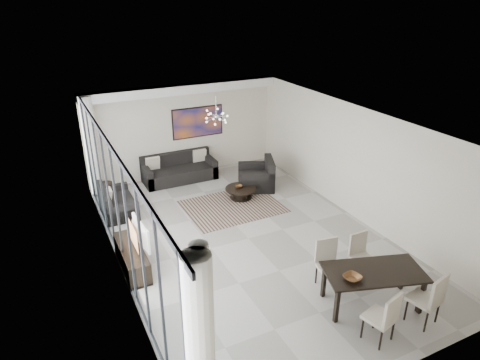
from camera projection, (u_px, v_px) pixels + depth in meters
room_shell at (267, 180)px, 9.85m from camera, size 6.00×9.00×2.90m
window_wall at (122, 209)px, 8.51m from camera, size 0.37×8.95×2.90m
soffit at (183, 89)px, 12.65m from camera, size 5.98×0.40×0.26m
painting at (198, 122)px, 13.45m from camera, size 1.68×0.04×0.98m
chandelier at (216, 116)px, 11.47m from camera, size 0.66×0.66×0.71m
rug at (233, 206)px, 11.77m from camera, size 2.58×2.00×0.01m
coffee_table at (241, 192)px, 12.19m from camera, size 0.89×0.89×0.31m
bowl_coffee at (239, 187)px, 12.14m from camera, size 0.23×0.23×0.07m
sofa_main at (179, 171)px, 13.34m from camera, size 2.24×0.92×0.82m
loveseat at (117, 204)px, 11.37m from camera, size 0.82×1.45×0.73m
armchair at (258, 178)px, 12.81m from camera, size 1.33×1.36×0.89m
side_table at (106, 189)px, 11.91m from camera, size 0.40×0.40×0.56m
tv_console at (132, 258)px, 9.09m from camera, size 0.45×1.59×0.50m
television at (137, 234)px, 8.96m from camera, size 0.20×0.97×0.55m
dining_table at (374, 275)px, 7.85m from camera, size 2.01×1.42×0.76m
dining_chair_sw at (385, 315)px, 7.02m from camera, size 0.56×0.56×0.99m
dining_chair_se at (431, 297)px, 7.38m from camera, size 0.58×0.58×1.06m
dining_chair_nw at (328, 260)px, 8.44m from camera, size 0.54×0.54×1.01m
dining_chair_ne at (360, 252)px, 8.75m from camera, size 0.45×0.45×0.96m
bowl_dining at (352, 278)px, 7.57m from camera, size 0.36×0.36×0.08m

